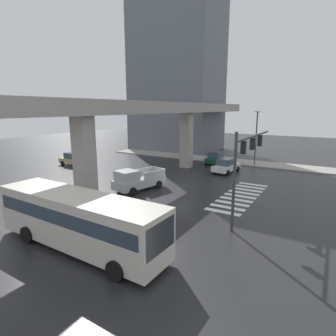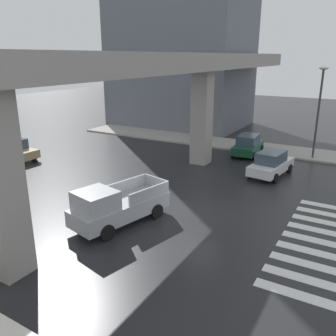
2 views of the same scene
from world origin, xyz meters
TOP-DOWN VIEW (x-y plane):
  - ground_plane at (0.00, 0.00)m, footprint 120.00×120.00m
  - crosswalk_stripes at (-0.00, -5.87)m, footprint 9.35×2.80m
  - elevated_overpass at (0.00, 3.85)m, footprint 52.55×2.55m
  - office_building at (22.46, 13.11)m, footprint 10.49×14.98m
  - sidewalk_east at (15.21, 2.00)m, footprint 4.00×36.00m
  - pickup_truck at (-3.27, 2.89)m, footprint 5.40×3.01m
  - city_bus at (-13.54, -0.98)m, footprint 2.97×10.85m
  - sedan_white at (8.21, -1.68)m, footprint 4.49×2.38m
  - sedan_tan at (1.70, 17.21)m, footprint 2.02×4.33m
  - sedan_dark_green at (12.64, 1.42)m, footprint 4.41×2.18m
  - traffic_signal_mast at (-4.54, -7.50)m, footprint 8.69×0.32m
  - street_lamp_near_corner at (14.01, -3.57)m, footprint 0.44×0.70m
  - street_lamp_mid_block at (14.01, 6.91)m, footprint 0.44×0.70m

SIDE VIEW (x-z plane):
  - ground_plane at x=0.00m, z-range 0.00..0.00m
  - crosswalk_stripes at x=0.00m, z-range 0.00..0.01m
  - sidewalk_east at x=15.21m, z-range 0.00..0.15m
  - sedan_white at x=8.21m, z-range -0.01..1.71m
  - sedan_tan at x=1.70m, z-range -0.01..1.71m
  - sedan_dark_green at x=12.64m, z-range -0.01..1.71m
  - pickup_truck at x=-3.27m, z-range -0.05..2.03m
  - city_bus at x=-13.54m, z-range 0.23..3.22m
  - traffic_signal_mast at x=-4.54m, z-range 1.45..7.65m
  - street_lamp_near_corner at x=14.01m, z-range 0.94..8.18m
  - street_lamp_mid_block at x=14.01m, z-range 0.94..8.18m
  - elevated_overpass at x=0.00m, z-range 2.97..11.18m
  - office_building at x=22.46m, z-range 0.00..29.76m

